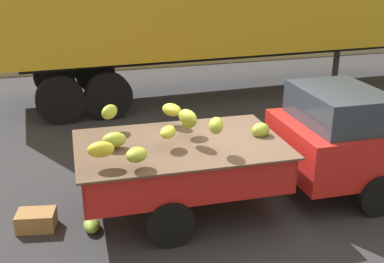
# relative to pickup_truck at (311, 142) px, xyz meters

# --- Properties ---
(ground) EXTENTS (220.00, 220.00, 0.00)m
(ground) POSITION_rel_pickup_truck_xyz_m (-1.12, 0.07, -0.88)
(ground) COLOR #28282B
(curb_strip) EXTENTS (80.00, 0.80, 0.16)m
(curb_strip) POSITION_rel_pickup_truck_xyz_m (-1.12, 9.81, -0.80)
(curb_strip) COLOR gray
(curb_strip) RESTS_ON ground
(pickup_truck) EXTENTS (5.29, 2.02, 1.70)m
(pickup_truck) POSITION_rel_pickup_truck_xyz_m (0.00, 0.00, 0.00)
(pickup_truck) COLOR #B21E19
(pickup_truck) RESTS_ON ground
(fallen_banana_bunch_near_tailgate) EXTENTS (0.24, 0.40, 0.17)m
(fallen_banana_bunch_near_tailgate) POSITION_rel_pickup_truck_xyz_m (-3.42, -0.12, -0.80)
(fallen_banana_bunch_near_tailgate) COLOR olive
(fallen_banana_bunch_near_tailgate) RESTS_ON ground
(produce_crate) EXTENTS (0.58, 0.45, 0.26)m
(produce_crate) POSITION_rel_pickup_truck_xyz_m (-4.15, 0.13, -0.76)
(produce_crate) COLOR olive
(produce_crate) RESTS_ON ground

